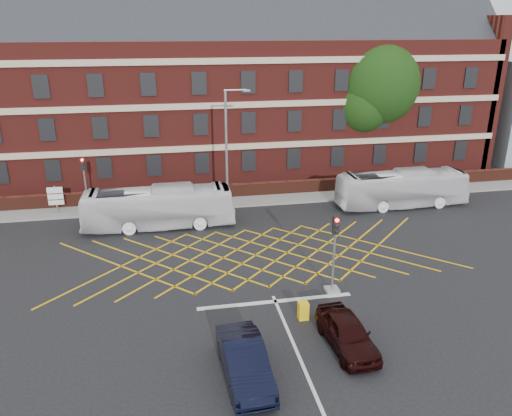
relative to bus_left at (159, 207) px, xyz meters
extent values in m
plane|color=black|center=(5.72, -7.71, -1.44)|extent=(120.00, 120.00, 0.00)
cube|color=#591B16|center=(5.72, 14.29, 4.56)|extent=(50.00, 12.00, 12.00)
cube|color=black|center=(5.72, 14.29, 10.56)|extent=(51.00, 10.61, 10.61)
cube|color=#B7A88C|center=(5.72, 8.21, 5.56)|extent=(50.00, 0.18, 0.50)
cube|color=black|center=(5.72, 8.23, 4.06)|extent=(1.20, 0.14, 1.80)
cylinder|color=#B7A88C|center=(23.72, 14.29, 13.56)|extent=(3.60, 3.60, 6.00)
cube|color=#461C12|center=(5.72, 5.29, -0.89)|extent=(56.00, 0.50, 1.10)
cube|color=slate|center=(5.72, 4.29, -1.38)|extent=(60.00, 3.00, 0.12)
cube|color=#CC990C|center=(5.72, -5.71, -1.43)|extent=(8.22, 8.22, 0.02)
cube|color=silver|center=(5.72, -11.21, -1.43)|extent=(8.00, 0.30, 0.02)
cube|color=silver|center=(5.72, -17.71, -1.43)|extent=(0.15, 14.00, 0.02)
imported|color=silver|center=(0.00, 0.00, 0.00)|extent=(10.36, 2.50, 2.88)
imported|color=silver|center=(18.38, 0.81, -0.03)|extent=(10.19, 2.53, 2.83)
imported|color=black|center=(3.24, -16.64, -0.67)|extent=(1.85, 4.73, 1.53)
imported|color=black|center=(7.95, -15.47, -0.72)|extent=(1.95, 4.31, 1.43)
cylinder|color=black|center=(19.68, 10.47, 1.89)|extent=(0.90, 0.90, 6.67)
sphere|color=black|center=(19.68, 10.47, 6.84)|extent=(8.05, 8.05, 8.05)
sphere|color=black|center=(18.18, 9.67, 5.03)|extent=(5.23, 5.23, 5.23)
sphere|color=black|center=(21.18, 11.27, 5.43)|extent=(4.83, 4.83, 4.83)
cube|color=slate|center=(8.88, -10.78, -1.34)|extent=(0.70, 0.70, 0.20)
cylinder|color=gray|center=(8.88, -10.78, 0.31)|extent=(0.12, 0.12, 3.50)
cube|color=black|center=(8.88, -10.78, 2.36)|extent=(0.30, 0.25, 0.95)
sphere|color=#FF0C05|center=(8.88, -10.92, 2.68)|extent=(0.20, 0.20, 0.20)
cube|color=slate|center=(-5.21, 3.72, -1.34)|extent=(0.70, 0.70, 0.20)
cylinder|color=gray|center=(-5.21, 3.72, 0.31)|extent=(0.12, 0.12, 3.50)
cube|color=black|center=(-5.21, 3.72, 2.36)|extent=(0.30, 0.25, 0.95)
sphere|color=#FF0C05|center=(-5.21, 3.58, 2.68)|extent=(0.20, 0.20, 0.20)
cube|color=slate|center=(5.07, 2.25, -1.34)|extent=(1.00, 1.00, 0.20)
cylinder|color=gray|center=(5.07, 2.25, 3.04)|extent=(0.18, 0.18, 8.96)
cylinder|color=gray|center=(5.77, 2.25, 7.51)|extent=(1.60, 0.12, 0.12)
cube|color=gray|center=(6.57, 2.25, 7.46)|extent=(0.50, 0.20, 0.12)
cylinder|color=gray|center=(-7.42, 3.89, -0.34)|extent=(0.10, 0.10, 2.20)
cube|color=silver|center=(-7.42, 3.81, 0.46)|extent=(1.10, 0.06, 0.45)
cube|color=silver|center=(-7.42, 3.81, -0.04)|extent=(1.10, 0.06, 0.40)
cube|color=silver|center=(-7.42, 3.81, -0.49)|extent=(1.10, 0.06, 0.35)
cube|color=yellow|center=(6.68, -12.98, -1.00)|extent=(0.48, 0.44, 0.88)
camera|label=1|loc=(0.65, -32.82, 11.90)|focal=35.00mm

